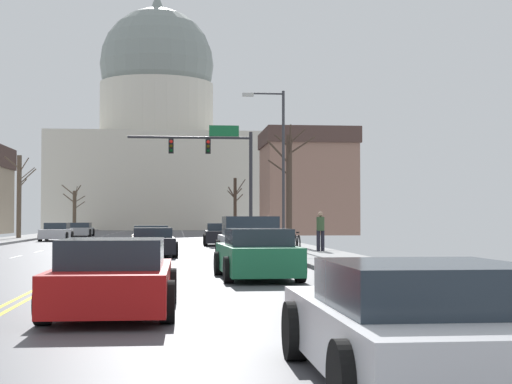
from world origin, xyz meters
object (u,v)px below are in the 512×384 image
sedan_near_02 (153,243)px  sedan_near_05 (114,278)px  pedestrian_00 (268,228)px  sedan_oncoming_01 (80,230)px  pickup_truck_near_03 (252,243)px  sedan_near_06 (418,326)px  sedan_near_04 (257,255)px  bicycle_parked (297,243)px  sedan_near_00 (221,235)px  sedan_oncoming_00 (56,232)px  pedestrian_01 (320,229)px  street_lamp_right (278,154)px  signal_gantry (217,159)px  sedan_near_01 (151,238)px

sedan_near_02 → sedan_near_05: sedan_near_05 is taller
pedestrian_00 → sedan_oncoming_01: bearing=119.5°
pickup_truck_near_03 → sedan_near_06: (-0.23, -18.76, -0.17)m
sedan_near_02 → sedan_near_06: size_ratio=1.09×
sedan_near_04 → bicycle_parked: size_ratio=2.48×
sedan_near_00 → sedan_oncoming_00: sedan_near_00 is taller
sedan_near_04 → pedestrian_01: 13.82m
sedan_near_02 → sedan_near_04: (3.04, -12.22, 0.04)m
street_lamp_right → bicycle_parked: 6.35m
street_lamp_right → pedestrian_01: size_ratio=4.60×
sedan_near_02 → pickup_truck_near_03: bearing=-61.1°
street_lamp_right → pickup_truck_near_03: bearing=-101.2°
sedan_oncoming_01 → bicycle_parked: sedan_oncoming_01 is taller
signal_gantry → sedan_near_00: (-0.02, -4.91, -4.75)m
sedan_near_02 → sedan_oncoming_01: size_ratio=1.11×
street_lamp_right → sedan_near_06: street_lamp_right is taller
bicycle_parked → pedestrian_00: bearing=90.1°
sedan_near_06 → pickup_truck_near_03: bearing=89.3°
sedan_near_06 → bicycle_parked: size_ratio=2.43×
sedan_near_04 → sedan_near_06: 12.83m
sedan_near_02 → sedan_oncoming_00: 23.80m
sedan_near_05 → sedan_oncoming_01: size_ratio=1.06×
pedestrian_01 → sedan_oncoming_00: bearing=123.6°
sedan_near_01 → sedan_near_02: bearing=-87.4°
pedestrian_01 → sedan_oncoming_01: bearing=112.3°
sedan_near_01 → bicycle_parked: sedan_near_01 is taller
pedestrian_00 → bicycle_parked: 10.65m
sedan_near_05 → street_lamp_right: bearing=76.8°
sedan_near_01 → sedan_near_04: bearing=-79.8°
sedan_near_02 → pickup_truck_near_03: (3.47, -6.28, 0.16)m
sedan_near_00 → sedan_near_02: 12.92m
bicycle_parked → sedan_near_00: bearing=104.1°
sedan_near_01 → sedan_near_06: (3.52, -31.35, -0.01)m
sedan_near_04 → sedan_oncoming_00: size_ratio=1.03×
signal_gantry → sedan_oncoming_00: 12.94m
sedan_near_00 → bicycle_parked: bearing=-75.9°
sedan_near_02 → sedan_near_06: sedan_near_02 is taller
sedan_near_05 → bicycle_parked: size_ratio=2.53×
street_lamp_right → sedan_oncoming_01: bearing=114.0°
sedan_near_01 → sedan_near_06: sedan_near_01 is taller
sedan_oncoming_01 → sedan_near_02: bearing=-78.6°
sedan_near_00 → sedan_near_02: (-3.48, -12.44, -0.04)m
pickup_truck_near_03 → bicycle_parked: pickup_truck_near_03 is taller
sedan_near_05 → sedan_near_02: bearing=89.9°
pickup_truck_near_03 → street_lamp_right: bearing=78.8°
sedan_near_04 → sedan_near_05: size_ratio=0.98×
sedan_near_00 → sedan_near_04: (-0.44, -24.66, 0.01)m
sedan_near_06 → pedestrian_00: size_ratio=2.77×
signal_gantry → pedestrian_01: (3.62, -16.38, -4.26)m
signal_gantry → sedan_near_02: 18.34m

